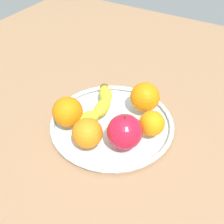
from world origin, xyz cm
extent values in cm
cube|color=#9E7653|center=(0.00, 0.00, -2.00)|extent=(157.24, 157.24, 4.00)
cylinder|color=silver|center=(0.00, 0.00, 0.30)|extent=(30.99, 30.99, 0.60)
torus|color=silver|center=(0.00, 0.00, 1.20)|extent=(32.29, 32.29, 1.20)
ellipsoid|color=yellow|center=(-4.22, 4.74, 3.59)|extent=(8.00, 6.13, 3.58)
ellipsoid|color=yellow|center=(1.48, 3.93, 3.59)|extent=(7.56, 4.46, 3.58)
ellipsoid|color=yellow|center=(6.78, 6.15, 3.59)|extent=(7.85, 7.23, 3.58)
ellipsoid|color=brown|center=(9.32, 8.13, 3.59)|extent=(3.12, 3.21, 2.50)
sphere|color=red|center=(-5.63, -6.69, 5.94)|extent=(8.29, 8.29, 8.29)
cylinder|color=#593819|center=(-5.63, -6.69, 10.29)|extent=(0.44, 0.44, 1.20)
sphere|color=orange|center=(-6.40, 9.06, 5.64)|extent=(7.68, 7.68, 7.68)
sphere|color=orange|center=(8.68, -4.97, 5.76)|extent=(7.91, 7.91, 7.91)
sphere|color=orange|center=(-9.82, 0.74, 5.40)|extent=(7.19, 7.19, 7.19)
sphere|color=orange|center=(1.25, -10.50, 4.93)|extent=(6.26, 6.26, 6.26)
camera|label=1|loc=(-45.74, -27.15, 50.94)|focal=44.64mm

